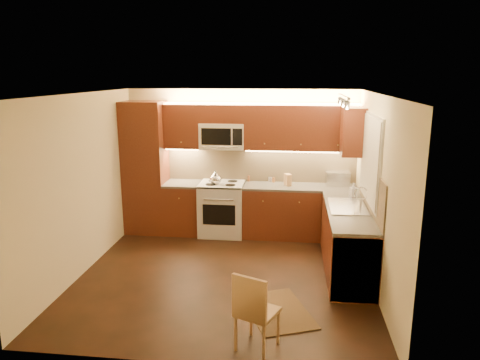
# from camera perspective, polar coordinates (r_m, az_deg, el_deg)

# --- Properties ---
(floor) EXTENTS (4.00, 4.00, 0.01)m
(floor) POSITION_cam_1_polar(r_m,az_deg,el_deg) (6.46, -1.94, -11.95)
(floor) COLOR black
(floor) RESTS_ON ground
(ceiling) EXTENTS (4.00, 4.00, 0.01)m
(ceiling) POSITION_cam_1_polar(r_m,az_deg,el_deg) (5.85, -2.13, 10.78)
(ceiling) COLOR beige
(ceiling) RESTS_ON ground
(wall_back) EXTENTS (4.00, 0.01, 2.50)m
(wall_back) POSITION_cam_1_polar(r_m,az_deg,el_deg) (7.97, 0.16, 2.41)
(wall_back) COLOR beige
(wall_back) RESTS_ON ground
(wall_front) EXTENTS (4.00, 0.01, 2.50)m
(wall_front) POSITION_cam_1_polar(r_m,az_deg,el_deg) (4.17, -6.26, -7.98)
(wall_front) COLOR beige
(wall_front) RESTS_ON ground
(wall_left) EXTENTS (0.01, 4.00, 2.50)m
(wall_left) POSITION_cam_1_polar(r_m,az_deg,el_deg) (6.64, -19.35, -0.58)
(wall_left) COLOR beige
(wall_left) RESTS_ON ground
(wall_right) EXTENTS (0.01, 4.00, 2.50)m
(wall_right) POSITION_cam_1_polar(r_m,az_deg,el_deg) (6.07, 16.98, -1.66)
(wall_right) COLOR beige
(wall_right) RESTS_ON ground
(pantry) EXTENTS (0.70, 0.60, 2.30)m
(pantry) POSITION_cam_1_polar(r_m,az_deg,el_deg) (8.06, -11.83, 1.52)
(pantry) COLOR #481B0F
(pantry) RESTS_ON floor
(base_cab_back_left) EXTENTS (0.62, 0.60, 0.86)m
(base_cab_back_left) POSITION_cam_1_polar(r_m,az_deg,el_deg) (8.06, -7.12, -3.59)
(base_cab_back_left) COLOR #481B0F
(base_cab_back_left) RESTS_ON floor
(counter_back_left) EXTENTS (0.62, 0.60, 0.04)m
(counter_back_left) POSITION_cam_1_polar(r_m,az_deg,el_deg) (7.94, -7.21, -0.48)
(counter_back_left) COLOR #3C3A37
(counter_back_left) RESTS_ON base_cab_back_left
(base_cab_back_right) EXTENTS (1.92, 0.60, 0.86)m
(base_cab_back_right) POSITION_cam_1_polar(r_m,az_deg,el_deg) (7.83, 7.50, -4.10)
(base_cab_back_right) COLOR #481B0F
(base_cab_back_right) RESTS_ON floor
(counter_back_right) EXTENTS (1.92, 0.60, 0.04)m
(counter_back_right) POSITION_cam_1_polar(r_m,az_deg,el_deg) (7.71, 7.60, -0.90)
(counter_back_right) COLOR #3C3A37
(counter_back_right) RESTS_ON base_cab_back_right
(base_cab_right) EXTENTS (0.60, 2.00, 0.86)m
(base_cab_right) POSITION_cam_1_polar(r_m,az_deg,el_deg) (6.65, 13.35, -7.56)
(base_cab_right) COLOR #481B0F
(base_cab_right) RESTS_ON floor
(counter_right) EXTENTS (0.60, 2.00, 0.04)m
(counter_right) POSITION_cam_1_polar(r_m,az_deg,el_deg) (6.50, 13.56, -3.85)
(counter_right) COLOR #3C3A37
(counter_right) RESTS_ON base_cab_right
(dishwasher) EXTENTS (0.58, 0.60, 0.84)m
(dishwasher) POSITION_cam_1_polar(r_m,az_deg,el_deg) (6.00, 14.08, -9.92)
(dishwasher) COLOR silver
(dishwasher) RESTS_ON floor
(backsplash_back) EXTENTS (3.30, 0.02, 0.60)m
(backsplash_back) POSITION_cam_1_polar(r_m,az_deg,el_deg) (7.94, 2.66, 1.98)
(backsplash_back) COLOR tan
(backsplash_back) RESTS_ON wall_back
(backsplash_right) EXTENTS (0.02, 2.00, 0.60)m
(backsplash_right) POSITION_cam_1_polar(r_m,az_deg,el_deg) (6.46, 16.26, -1.18)
(backsplash_right) COLOR tan
(backsplash_right) RESTS_ON wall_right
(upper_cab_back_left) EXTENTS (0.62, 0.35, 0.75)m
(upper_cab_back_left) POSITION_cam_1_polar(r_m,az_deg,el_deg) (7.88, -7.20, 6.78)
(upper_cab_back_left) COLOR #481B0F
(upper_cab_back_left) RESTS_ON wall_back
(upper_cab_back_right) EXTENTS (1.92, 0.35, 0.75)m
(upper_cab_back_right) POSITION_cam_1_polar(r_m,az_deg,el_deg) (7.65, 7.82, 6.57)
(upper_cab_back_right) COLOR #481B0F
(upper_cab_back_right) RESTS_ON wall_back
(upper_cab_bridge) EXTENTS (0.76, 0.35, 0.31)m
(upper_cab_bridge) POSITION_cam_1_polar(r_m,az_deg,el_deg) (7.72, -2.22, 8.38)
(upper_cab_bridge) COLOR #481B0F
(upper_cab_bridge) RESTS_ON wall_back
(upper_cab_right_corner) EXTENTS (0.35, 0.50, 0.75)m
(upper_cab_right_corner) POSITION_cam_1_polar(r_m,az_deg,el_deg) (7.29, 14.08, 5.96)
(upper_cab_right_corner) COLOR #481B0F
(upper_cab_right_corner) RESTS_ON wall_right
(stove) EXTENTS (0.76, 0.65, 0.92)m
(stove) POSITION_cam_1_polar(r_m,az_deg,el_deg) (7.89, -2.29, -3.63)
(stove) COLOR silver
(stove) RESTS_ON floor
(microwave) EXTENTS (0.76, 0.38, 0.44)m
(microwave) POSITION_cam_1_polar(r_m,az_deg,el_deg) (7.75, -2.21, 5.61)
(microwave) COLOR silver
(microwave) RESTS_ON wall_back
(window_frame) EXTENTS (0.03, 1.44, 1.24)m
(window_frame) POSITION_cam_1_polar(r_m,az_deg,el_deg) (6.52, 16.24, 2.56)
(window_frame) COLOR silver
(window_frame) RESTS_ON wall_right
(window_blinds) EXTENTS (0.02, 1.36, 1.16)m
(window_blinds) POSITION_cam_1_polar(r_m,az_deg,el_deg) (6.52, 16.07, 2.56)
(window_blinds) COLOR silver
(window_blinds) RESTS_ON wall_right
(sink) EXTENTS (0.52, 0.86, 0.15)m
(sink) POSITION_cam_1_polar(r_m,az_deg,el_deg) (6.62, 13.46, -2.68)
(sink) COLOR silver
(sink) RESTS_ON counter_right
(faucet) EXTENTS (0.20, 0.04, 0.30)m
(faucet) POSITION_cam_1_polar(r_m,az_deg,el_deg) (6.63, 15.04, -2.09)
(faucet) COLOR silver
(faucet) RESTS_ON counter_right
(track_light_bar) EXTENTS (0.04, 1.20, 0.03)m
(track_light_bar) POSITION_cam_1_polar(r_m,az_deg,el_deg) (6.22, 12.96, 10.24)
(track_light_bar) COLOR silver
(track_light_bar) RESTS_ON ceiling
(kettle) EXTENTS (0.25, 0.25, 0.24)m
(kettle) POSITION_cam_1_polar(r_m,az_deg,el_deg) (7.66, -3.10, 0.33)
(kettle) COLOR silver
(kettle) RESTS_ON stove
(toaster_oven) EXTENTS (0.41, 0.32, 0.24)m
(toaster_oven) POSITION_cam_1_polar(r_m,az_deg,el_deg) (7.87, 12.19, 0.24)
(toaster_oven) COLOR silver
(toaster_oven) RESTS_ON counter_back_right
(knife_block) EXTENTS (0.14, 0.17, 0.20)m
(knife_block) POSITION_cam_1_polar(r_m,az_deg,el_deg) (7.70, 6.06, 0.03)
(knife_block) COLOR #A87E4C
(knife_block) RESTS_ON counter_back_right
(spice_jar_a) EXTENTS (0.05, 0.05, 0.10)m
(spice_jar_a) POSITION_cam_1_polar(r_m,az_deg,el_deg) (7.94, 3.71, 0.10)
(spice_jar_a) COLOR silver
(spice_jar_a) RESTS_ON counter_back_right
(spice_jar_b) EXTENTS (0.05, 0.05, 0.09)m
(spice_jar_b) POSITION_cam_1_polar(r_m,az_deg,el_deg) (7.91, 4.28, 0.02)
(spice_jar_b) COLOR brown
(spice_jar_b) RESTS_ON counter_back_right
(spice_jar_c) EXTENTS (0.06, 0.06, 0.10)m
(spice_jar_c) POSITION_cam_1_polar(r_m,az_deg,el_deg) (7.92, 4.01, 0.07)
(spice_jar_c) COLOR silver
(spice_jar_c) RESTS_ON counter_back_right
(spice_jar_d) EXTENTS (0.05, 0.05, 0.10)m
(spice_jar_d) POSITION_cam_1_polar(r_m,az_deg,el_deg) (7.96, 1.11, 0.20)
(spice_jar_d) COLOR brown
(spice_jar_d) RESTS_ON counter_back_right
(soap_bottle) EXTENTS (0.13, 0.13, 0.21)m
(soap_bottle) POSITION_cam_1_polar(r_m,az_deg,el_deg) (7.18, 14.11, -1.21)
(soap_bottle) COLOR silver
(soap_bottle) RESTS_ON counter_right
(rug) EXTENTS (0.98, 1.17, 0.01)m
(rug) POSITION_cam_1_polar(r_m,az_deg,el_deg) (5.60, 4.81, -16.15)
(rug) COLOR black
(rug) RESTS_ON floor
(dining_chair) EXTENTS (0.50, 0.50, 0.85)m
(dining_chair) POSITION_cam_1_polar(r_m,az_deg,el_deg) (4.76, 2.21, -16.06)
(dining_chair) COLOR #A87E4C
(dining_chair) RESTS_ON floor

